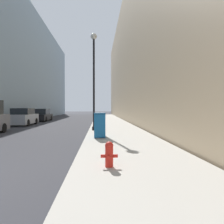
{
  "coord_description": "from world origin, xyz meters",
  "views": [
    {
      "loc": [
        4.75,
        -4.18,
        1.68
      ],
      "look_at": [
        6.01,
        17.79,
        1.27
      ],
      "focal_mm": 35.0,
      "sensor_mm": 36.0,
      "label": 1
    }
  ],
  "objects": [
    {
      "name": "parked_sedan_near",
      "position": [
        -2.68,
        17.46,
        0.76
      ],
      "size": [
        1.92,
        4.24,
        1.65
      ],
      "color": "#A3A8B2",
      "rests_on": "ground"
    },
    {
      "name": "building_right_stone",
      "position": [
        13.95,
        26.0,
        8.37
      ],
      "size": [
        12.0,
        60.0,
        16.74
      ],
      "color": "tan",
      "rests_on": "ground"
    },
    {
      "name": "fire_hydrant",
      "position": [
        5.01,
        1.54,
        0.48
      ],
      "size": [
        0.45,
        0.34,
        0.67
      ],
      "color": "red",
      "rests_on": "sidewalk_right"
    },
    {
      "name": "lamppost",
      "position": [
        4.36,
        11.06,
        4.29
      ],
      "size": [
        0.43,
        0.43,
        6.72
      ],
      "color": "black",
      "rests_on": "sidewalk_right"
    },
    {
      "name": "sidewalk_right",
      "position": [
        5.92,
        18.0,
        0.06
      ],
      "size": [
        3.86,
        60.0,
        0.13
      ],
      "color": "#ADA89E",
      "rests_on": "ground"
    },
    {
      "name": "trash_bin",
      "position": [
        4.77,
        7.24,
        0.79
      ],
      "size": [
        0.6,
        0.65,
        1.3
      ],
      "color": "#19609E",
      "rests_on": "sidewalk_right"
    },
    {
      "name": "parked_sedan_far",
      "position": [
        -2.67,
        24.33,
        0.72
      ],
      "size": [
        1.9,
        4.71,
        1.58
      ],
      "color": "black",
      "rests_on": "ground"
    }
  ]
}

